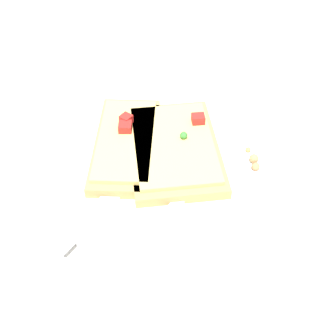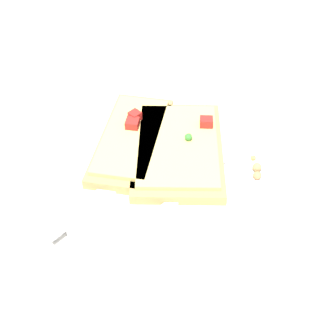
# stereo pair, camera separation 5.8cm
# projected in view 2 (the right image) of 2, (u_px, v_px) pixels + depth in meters

# --- Properties ---
(ground_plane) EXTENTS (4.00, 4.00, 0.00)m
(ground_plane) POSITION_uv_depth(u_px,v_px,m) (168.00, 180.00, 0.60)
(ground_plane) COLOR beige
(plate) EXTENTS (0.29, 0.29, 0.01)m
(plate) POSITION_uv_depth(u_px,v_px,m) (168.00, 177.00, 0.59)
(plate) COLOR white
(plate) RESTS_ON ground
(fork) EXTENTS (0.04, 0.20, 0.01)m
(fork) POSITION_uv_depth(u_px,v_px,m) (177.00, 199.00, 0.55)
(fork) COLOR silver
(fork) RESTS_ON plate
(knife) EXTENTS (0.04, 0.22, 0.01)m
(knife) POSITION_uv_depth(u_px,v_px,m) (108.00, 190.00, 0.56)
(knife) COLOR silver
(knife) RESTS_ON plate
(pizza_slice_main) EXTENTS (0.21, 0.20, 0.03)m
(pizza_slice_main) POSITION_uv_depth(u_px,v_px,m) (178.00, 149.00, 0.60)
(pizza_slice_main) COLOR tan
(pizza_slice_main) RESTS_ON plate
(pizza_slice_corner) EXTENTS (0.17, 0.19, 0.03)m
(pizza_slice_corner) POSITION_uv_depth(u_px,v_px,m) (132.00, 139.00, 0.62)
(pizza_slice_corner) COLOR tan
(pizza_slice_corner) RESTS_ON plate
(crumb_scatter) EXTENTS (0.09, 0.03, 0.01)m
(crumb_scatter) POSITION_uv_depth(u_px,v_px,m) (254.00, 168.00, 0.59)
(crumb_scatter) COLOR tan
(crumb_scatter) RESTS_ON plate
(napkin) EXTENTS (0.15, 0.09, 0.01)m
(napkin) POSITION_uv_depth(u_px,v_px,m) (313.00, 274.00, 0.50)
(napkin) COLOR white
(napkin) RESTS_ON ground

